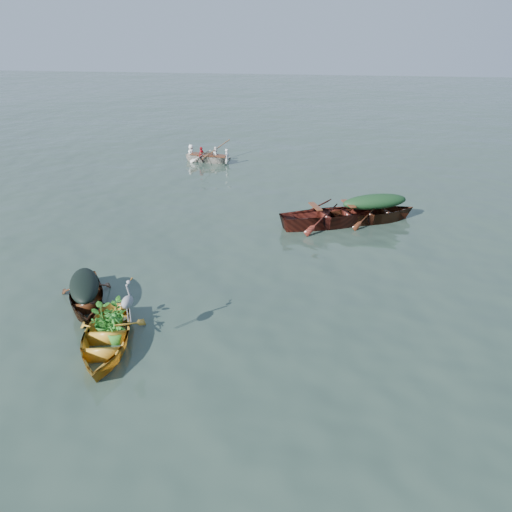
{
  "coord_description": "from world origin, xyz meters",
  "views": [
    {
      "loc": [
        2.91,
        -11.39,
        6.26
      ],
      "look_at": [
        0.74,
        1.1,
        0.5
      ],
      "focal_mm": 35.0,
      "sensor_mm": 36.0,
      "label": 1
    }
  ],
  "objects_px": {
    "dark_covered_boat": "(87,305)",
    "rowed_boat": "(209,162)",
    "green_tarp_boat": "(373,222)",
    "open_wooden_boat": "(331,226)",
    "yellow_dinghy": "(107,348)",
    "heron": "(128,309)"
  },
  "relations": [
    {
      "from": "rowed_boat",
      "to": "yellow_dinghy",
      "type": "bearing_deg",
      "value": -162.18
    },
    {
      "from": "yellow_dinghy",
      "to": "rowed_boat",
      "type": "relative_size",
      "value": 0.97
    },
    {
      "from": "green_tarp_boat",
      "to": "open_wooden_boat",
      "type": "height_order",
      "value": "open_wooden_boat"
    },
    {
      "from": "yellow_dinghy",
      "to": "green_tarp_boat",
      "type": "relative_size",
      "value": 0.79
    },
    {
      "from": "green_tarp_boat",
      "to": "rowed_boat",
      "type": "height_order",
      "value": "green_tarp_boat"
    },
    {
      "from": "open_wooden_boat",
      "to": "dark_covered_boat",
      "type": "bearing_deg",
      "value": 114.51
    },
    {
      "from": "yellow_dinghy",
      "to": "rowed_boat",
      "type": "xyz_separation_m",
      "value": [
        -2.06,
        16.54,
        0.0
      ]
    },
    {
      "from": "green_tarp_boat",
      "to": "heron",
      "type": "distance_m",
      "value": 10.37
    },
    {
      "from": "dark_covered_boat",
      "to": "open_wooden_boat",
      "type": "height_order",
      "value": "open_wooden_boat"
    },
    {
      "from": "yellow_dinghy",
      "to": "dark_covered_boat",
      "type": "bearing_deg",
      "value": 112.78
    },
    {
      "from": "dark_covered_boat",
      "to": "rowed_boat",
      "type": "bearing_deg",
      "value": 64.88
    },
    {
      "from": "dark_covered_boat",
      "to": "open_wooden_boat",
      "type": "relative_size",
      "value": 0.67
    },
    {
      "from": "yellow_dinghy",
      "to": "dark_covered_boat",
      "type": "distance_m",
      "value": 2.1
    },
    {
      "from": "dark_covered_boat",
      "to": "open_wooden_boat",
      "type": "distance_m",
      "value": 8.79
    },
    {
      "from": "dark_covered_boat",
      "to": "green_tarp_boat",
      "type": "height_order",
      "value": "green_tarp_boat"
    },
    {
      "from": "dark_covered_boat",
      "to": "green_tarp_boat",
      "type": "relative_size",
      "value": 0.77
    },
    {
      "from": "rowed_boat",
      "to": "heron",
      "type": "distance_m",
      "value": 16.58
    },
    {
      "from": "open_wooden_boat",
      "to": "heron",
      "type": "relative_size",
      "value": 5.48
    },
    {
      "from": "dark_covered_boat",
      "to": "rowed_boat",
      "type": "xyz_separation_m",
      "value": [
        -0.78,
        14.87,
        0.0
      ]
    },
    {
      "from": "yellow_dinghy",
      "to": "rowed_boat",
      "type": "distance_m",
      "value": 16.67
    },
    {
      "from": "dark_covered_boat",
      "to": "rowed_boat",
      "type": "height_order",
      "value": "dark_covered_boat"
    },
    {
      "from": "yellow_dinghy",
      "to": "dark_covered_boat",
      "type": "relative_size",
      "value": 1.02
    }
  ]
}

